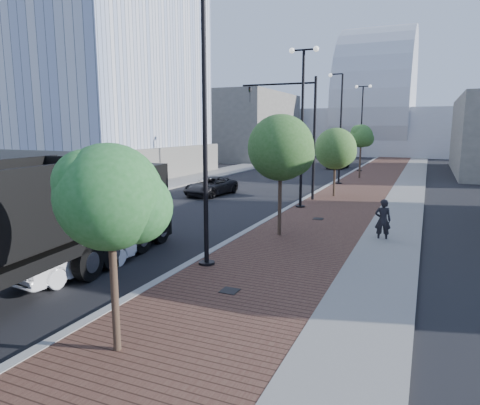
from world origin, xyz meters
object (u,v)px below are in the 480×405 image
at_px(white_sedan, 74,253).
at_px(pedestrian, 383,220).
at_px(dump_truck, 65,225).
at_px(dark_car_mid, 211,186).

xyz_separation_m(white_sedan, pedestrian, (8.92, 8.43, 0.21)).
distance_m(dump_truck, pedestrian, 12.52).
bearing_deg(white_sedan, dump_truck, 179.28).
xyz_separation_m(dark_car_mid, pedestrian, (12.62, -8.63, 0.27)).
bearing_deg(pedestrian, dump_truck, 32.40).
distance_m(dump_truck, white_sedan, 0.97).
distance_m(white_sedan, pedestrian, 12.28).
bearing_deg(dark_car_mid, white_sedan, -70.98).
bearing_deg(white_sedan, dark_car_mid, 108.47).
distance_m(white_sedan, dark_car_mid, 17.46).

